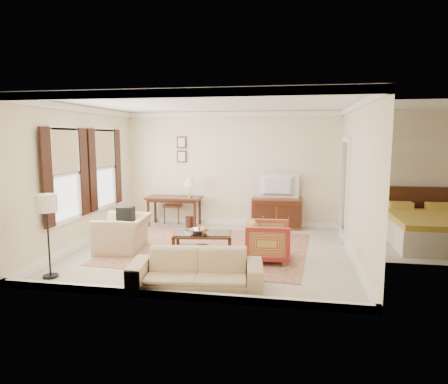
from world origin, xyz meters
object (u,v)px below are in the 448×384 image
(sofa, at_px, (196,264))
(coffee_table, at_px, (203,238))
(sideboard, at_px, (277,213))
(tv, at_px, (277,178))
(club_armchair, at_px, (123,227))
(writing_desk, at_px, (174,201))
(striped_armchair, at_px, (268,239))

(sofa, bearing_deg, coffee_table, 92.28)
(sideboard, height_order, coffee_table, sideboard)
(sideboard, bearing_deg, tv, -90.00)
(tv, distance_m, coffee_table, 3.04)
(sideboard, xyz_separation_m, coffee_table, (-1.29, -2.62, -0.03))
(sofa, bearing_deg, tv, 69.24)
(club_armchair, bearing_deg, coffee_table, 81.19)
(writing_desk, distance_m, striped_armchair, 3.60)
(striped_armchair, xyz_separation_m, club_armchair, (-2.90, 0.16, 0.07))
(tv, xyz_separation_m, coffee_table, (-1.29, -2.60, -0.91))
(sofa, bearing_deg, sideboard, 69.30)
(tv, relative_size, coffee_table, 0.86)
(tv, bearing_deg, writing_desk, 3.43)
(club_armchair, bearing_deg, striped_armchair, 81.07)
(club_armchair, height_order, sofa, club_armchair)
(writing_desk, relative_size, sideboard, 1.11)
(tv, height_order, sofa, tv)
(sideboard, bearing_deg, striped_armchair, -90.82)
(writing_desk, xyz_separation_m, striped_armchair, (2.56, -2.52, -0.24))
(coffee_table, xyz_separation_m, sofa, (0.28, -1.64, 0.03))
(sideboard, xyz_separation_m, tv, (0.00, -0.02, 0.88))
(tv, height_order, striped_armchair, tv)
(writing_desk, relative_size, striped_armchair, 1.70)
(writing_desk, distance_m, club_armchair, 2.39)
(writing_desk, bearing_deg, striped_armchair, -44.55)
(coffee_table, xyz_separation_m, club_armchair, (-1.65, 0.09, 0.12))
(coffee_table, distance_m, club_armchair, 1.66)
(sideboard, bearing_deg, sofa, -103.29)
(club_armchair, distance_m, sofa, 2.59)
(writing_desk, bearing_deg, sofa, -68.69)
(coffee_table, height_order, club_armchair, club_armchair)
(writing_desk, xyz_separation_m, tv, (2.60, 0.16, 0.62))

